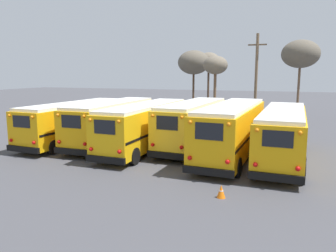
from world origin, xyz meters
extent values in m
plane|color=#424247|center=(0.00, 0.00, 0.00)|extent=(160.00, 160.00, 0.00)
cube|color=#E5A00C|center=(-7.40, -0.33, 1.56)|extent=(2.97, 10.28, 2.46)
cube|color=white|center=(-7.40, -0.33, 2.89)|extent=(2.76, 9.86, 0.20)
cube|color=black|center=(-7.65, -5.44, 0.51)|extent=(2.55, 0.32, 0.36)
cube|color=black|center=(-7.64, -5.42, 2.23)|extent=(1.37, 0.09, 0.74)
sphere|color=red|center=(-8.58, -5.41, 1.00)|extent=(0.22, 0.22, 0.22)
sphere|color=orange|center=(-8.58, -5.41, 2.57)|extent=(0.18, 0.18, 0.18)
sphere|color=red|center=(-6.71, -5.50, 1.00)|extent=(0.22, 0.22, 0.22)
sphere|color=orange|center=(-6.71, -5.50, 2.57)|extent=(0.18, 0.18, 0.18)
cube|color=black|center=(-8.66, -0.27, 1.37)|extent=(0.49, 9.96, 0.14)
cube|color=black|center=(-6.14, -0.39, 1.37)|extent=(0.49, 9.96, 0.14)
cylinder|color=black|center=(-8.39, 3.51, 0.47)|extent=(0.32, 0.95, 0.94)
cylinder|color=black|center=(-6.06, 3.40, 0.47)|extent=(0.32, 0.95, 0.94)
cylinder|color=black|center=(-8.75, -4.05, 0.47)|extent=(0.32, 0.95, 0.94)
cylinder|color=black|center=(-6.41, -4.16, 0.47)|extent=(0.32, 0.95, 0.94)
cube|color=#E5A00C|center=(-4.44, 0.06, 1.62)|extent=(2.54, 9.90, 2.57)
cube|color=white|center=(-4.44, 0.06, 3.01)|extent=(2.34, 9.50, 0.20)
cube|color=black|center=(-4.39, -4.91, 0.52)|extent=(2.49, 0.23, 0.36)
cube|color=black|center=(-4.39, -4.89, 2.33)|extent=(1.34, 0.04, 0.77)
sphere|color=red|center=(-5.30, -4.93, 1.04)|extent=(0.22, 0.22, 0.22)
sphere|color=orange|center=(-5.30, -4.93, 2.69)|extent=(0.18, 0.18, 0.18)
sphere|color=red|center=(-3.47, -4.91, 1.04)|extent=(0.22, 0.22, 0.22)
sphere|color=orange|center=(-3.47, -4.91, 2.69)|extent=(0.18, 0.18, 0.18)
cube|color=black|center=(-5.67, 0.05, 1.43)|extent=(0.13, 9.67, 0.14)
cube|color=black|center=(-3.21, 0.08, 1.43)|extent=(0.13, 9.67, 0.14)
cylinder|color=black|center=(-5.62, 3.69, 0.48)|extent=(0.29, 0.97, 0.97)
cylinder|color=black|center=(-3.34, 3.71, 0.48)|extent=(0.29, 0.97, 0.97)
cylinder|color=black|center=(-5.54, -3.58, 0.48)|extent=(0.29, 0.97, 0.97)
cylinder|color=black|center=(-3.26, -3.56, 0.48)|extent=(0.29, 0.97, 0.97)
cube|color=#EAAA0F|center=(-1.48, -0.53, 1.62)|extent=(2.41, 10.67, 2.54)
cube|color=white|center=(-1.48, -0.53, 2.98)|extent=(2.22, 10.24, 0.20)
cube|color=black|center=(-1.52, -5.90, 0.53)|extent=(2.39, 0.22, 0.36)
cube|color=black|center=(-1.52, -5.87, 2.31)|extent=(1.29, 0.04, 0.76)
sphere|color=red|center=(-2.39, -5.90, 1.04)|extent=(0.22, 0.22, 0.22)
sphere|color=orange|center=(-2.39, -5.90, 2.66)|extent=(0.18, 0.18, 0.18)
sphere|color=red|center=(-0.64, -5.91, 1.04)|extent=(0.22, 0.22, 0.22)
sphere|color=orange|center=(-0.64, -5.91, 2.66)|extent=(0.18, 0.18, 0.18)
cube|color=black|center=(-2.66, -0.52, 1.43)|extent=(0.09, 10.44, 0.14)
cube|color=black|center=(-0.30, -0.54, 1.43)|extent=(0.09, 10.44, 0.14)
cylinder|color=black|center=(-2.54, 3.50, 0.50)|extent=(0.29, 1.00, 0.99)
cylinder|color=black|center=(-0.36, 3.49, 0.50)|extent=(0.29, 1.00, 0.99)
cylinder|color=black|center=(-2.60, -4.55, 0.50)|extent=(0.29, 1.00, 0.99)
cylinder|color=black|center=(-0.42, -4.57, 0.50)|extent=(0.29, 1.00, 0.99)
cube|color=yellow|center=(1.48, 0.94, 1.67)|extent=(2.73, 9.64, 2.63)
cube|color=white|center=(1.48, 0.94, 3.09)|extent=(2.53, 9.25, 0.20)
cube|color=black|center=(1.29, -3.87, 0.53)|extent=(2.41, 0.29, 0.36)
cube|color=black|center=(1.29, -3.85, 2.40)|extent=(1.30, 0.08, 0.79)
sphere|color=red|center=(0.41, -3.85, 1.08)|extent=(0.22, 0.22, 0.22)
sphere|color=orange|center=(0.41, -3.85, 2.77)|extent=(0.18, 0.18, 0.18)
sphere|color=red|center=(2.18, -3.92, 1.08)|extent=(0.22, 0.22, 0.22)
sphere|color=orange|center=(2.18, -3.92, 2.77)|extent=(0.18, 0.18, 0.18)
cube|color=black|center=(0.29, 0.99, 1.47)|extent=(0.39, 9.35, 0.14)
cube|color=black|center=(2.67, 0.89, 1.47)|extent=(0.39, 9.35, 0.14)
cylinder|color=black|center=(0.52, 4.46, 0.51)|extent=(0.32, 1.02, 1.01)
cylinder|color=black|center=(2.72, 4.37, 0.51)|extent=(0.32, 1.02, 1.01)
cylinder|color=black|center=(0.25, -2.49, 0.51)|extent=(0.32, 1.02, 1.01)
cylinder|color=black|center=(2.44, -2.58, 0.51)|extent=(0.32, 1.02, 1.01)
cube|color=#E5A00C|center=(4.44, -0.69, 1.71)|extent=(2.93, 10.77, 2.73)
cube|color=white|center=(4.44, -0.69, 3.17)|extent=(2.71, 10.34, 0.20)
cube|color=black|center=(4.21, -6.06, 0.52)|extent=(2.52, 0.31, 0.36)
cube|color=black|center=(4.21, -6.04, 2.46)|extent=(1.36, 0.09, 0.82)
sphere|color=red|center=(3.28, -6.03, 1.09)|extent=(0.22, 0.22, 0.22)
sphere|color=orange|center=(3.28, -6.03, 2.85)|extent=(0.18, 0.18, 0.18)
sphere|color=red|center=(5.13, -6.11, 1.09)|extent=(0.22, 0.22, 0.22)
sphere|color=orange|center=(5.13, -6.11, 2.85)|extent=(0.18, 0.18, 0.18)
cube|color=black|center=(3.20, -0.64, 1.50)|extent=(0.48, 10.46, 0.14)
cube|color=black|center=(5.69, -0.74, 1.50)|extent=(0.48, 10.46, 0.14)
cylinder|color=black|center=(3.46, 3.40, 0.49)|extent=(0.32, 0.99, 0.98)
cylinder|color=black|center=(5.77, 3.30, 0.49)|extent=(0.32, 0.99, 0.98)
cylinder|color=black|center=(3.12, -4.67, 0.49)|extent=(0.32, 0.99, 0.98)
cylinder|color=black|center=(5.42, -4.77, 0.49)|extent=(0.32, 0.99, 0.98)
cube|color=#E5A00C|center=(7.40, -0.65, 1.62)|extent=(2.65, 10.69, 2.49)
cube|color=white|center=(7.40, -0.65, 2.96)|extent=(2.44, 10.26, 0.20)
cube|color=black|center=(7.28, -6.00, 0.55)|extent=(2.45, 0.26, 0.36)
cube|color=black|center=(7.28, -5.98, 2.30)|extent=(1.32, 0.06, 0.75)
sphere|color=red|center=(6.38, -5.99, 1.06)|extent=(0.22, 0.22, 0.22)
sphere|color=orange|center=(6.38, -5.99, 2.64)|extent=(0.18, 0.18, 0.18)
sphere|color=red|center=(8.18, -6.03, 1.06)|extent=(0.22, 0.22, 0.22)
sphere|color=orange|center=(8.18, -6.03, 2.64)|extent=(0.18, 0.18, 0.18)
cube|color=black|center=(6.19, -0.62, 1.43)|extent=(0.27, 10.42, 0.14)
cube|color=black|center=(8.61, -0.68, 1.43)|extent=(0.27, 10.42, 0.14)
cylinder|color=black|center=(6.38, 3.39, 0.54)|extent=(0.31, 1.08, 1.07)
cylinder|color=black|center=(8.62, 3.34, 0.54)|extent=(0.31, 1.08, 1.07)
cylinder|color=black|center=(6.19, -4.64, 0.54)|extent=(0.31, 1.08, 1.07)
cylinder|color=black|center=(8.43, -4.69, 0.54)|extent=(0.31, 1.08, 1.07)
cylinder|color=brown|center=(4.45, 12.97, 4.50)|extent=(0.29, 0.29, 9.01)
cube|color=brown|center=(4.45, 12.97, 7.93)|extent=(1.80, 0.14, 0.14)
cylinder|color=#473323|center=(-2.75, 22.91, 3.03)|extent=(0.28, 0.28, 6.06)
ellipsoid|color=#6B6051|center=(-2.75, 22.91, 6.86)|extent=(2.89, 2.89, 2.17)
cylinder|color=brown|center=(-0.06, 14.76, 2.66)|extent=(0.31, 0.31, 5.32)
ellipsoid|color=#6B6051|center=(-0.06, 14.76, 6.05)|extent=(2.65, 2.65, 1.99)
cylinder|color=#473323|center=(-4.14, 20.47, 2.72)|extent=(0.27, 0.27, 5.43)
ellipsoid|color=#5B5447|center=(-4.14, 20.47, 6.56)|extent=(4.08, 4.08, 3.06)
cylinder|color=brown|center=(8.52, 17.21, 3.05)|extent=(0.25, 0.25, 6.11)
ellipsoid|color=#5B5447|center=(8.52, 17.21, 7.19)|extent=(3.95, 3.95, 2.96)
cone|color=orange|center=(5.20, -7.83, 0.28)|extent=(0.36, 0.36, 0.56)
cylinder|color=white|center=(5.20, -7.83, 0.31)|extent=(0.17, 0.17, 0.06)
camera|label=1|loc=(7.66, -20.84, 5.14)|focal=35.00mm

